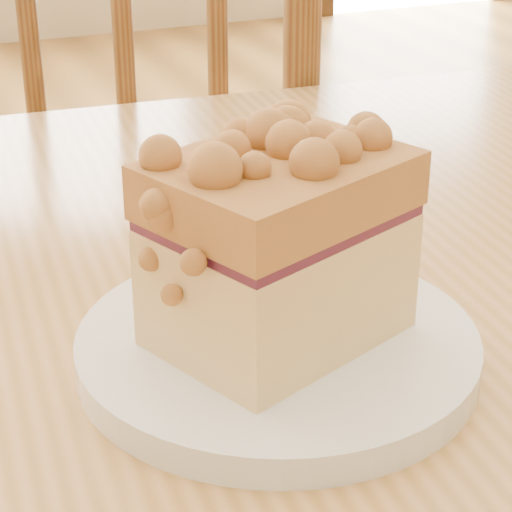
{
  "coord_description": "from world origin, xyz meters",
  "views": [
    {
      "loc": [
        -0.29,
        -0.29,
        1.04
      ],
      "look_at": [
        -0.11,
        0.16,
        0.8
      ],
      "focal_mm": 70.0,
      "sensor_mm": 36.0,
      "label": 1
    }
  ],
  "objects_px": {
    "cafe_chair_main": "(156,231)",
    "cafe_table_main": "(280,440)",
    "plate": "(277,349)",
    "cake_slice": "(276,237)"
  },
  "relations": [
    {
      "from": "cafe_table_main",
      "to": "cafe_chair_main",
      "type": "height_order",
      "value": "cafe_chair_main"
    },
    {
      "from": "plate",
      "to": "cake_slice",
      "type": "height_order",
      "value": "cake_slice"
    },
    {
      "from": "cafe_table_main",
      "to": "cafe_chair_main",
      "type": "bearing_deg",
      "value": 84.03
    },
    {
      "from": "cafe_table_main",
      "to": "cake_slice",
      "type": "bearing_deg",
      "value": -113.86
    },
    {
      "from": "cafe_chair_main",
      "to": "cake_slice",
      "type": "height_order",
      "value": "cafe_chair_main"
    },
    {
      "from": "plate",
      "to": "cake_slice",
      "type": "relative_size",
      "value": 1.43
    },
    {
      "from": "cafe_chair_main",
      "to": "cake_slice",
      "type": "bearing_deg",
      "value": 103.5
    },
    {
      "from": "plate",
      "to": "cake_slice",
      "type": "xyz_separation_m",
      "value": [
        -0.0,
        -0.0,
        0.07
      ]
    },
    {
      "from": "cafe_table_main",
      "to": "cake_slice",
      "type": "height_order",
      "value": "cake_slice"
    },
    {
      "from": "cafe_chair_main",
      "to": "cafe_table_main",
      "type": "bearing_deg",
      "value": 104.74
    }
  ]
}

